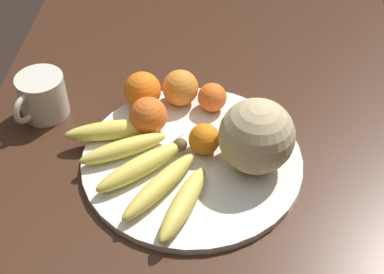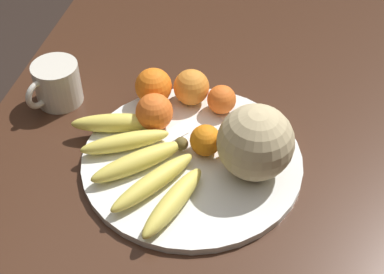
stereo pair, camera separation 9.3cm
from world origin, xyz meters
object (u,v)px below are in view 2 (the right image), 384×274
Objects in this scene: orange_back_right at (191,87)px; kitchen_table at (204,189)px; orange_back_left at (154,112)px; ceramic_mug at (57,84)px; produce_tag at (165,138)px; orange_front_left at (205,138)px; orange_mid_center at (222,100)px; fruit_bowl at (192,159)px; orange_front_right at (154,86)px; melon at (255,142)px; banana_bunch at (141,161)px.

kitchen_table is at bearing -158.49° from orange_back_right.
orange_back_left is (0.05, 0.11, 0.14)m from kitchen_table.
produce_tag is at bearing -108.85° from ceramic_mug.
orange_mid_center is (0.11, -0.01, -0.00)m from orange_front_left.
produce_tag is at bearing 59.05° from fruit_bowl.
melon is at bearing -124.45° from orange_front_right.
melon is 1.80× the size of orange_front_right.
produce_tag is 0.26m from ceramic_mug.
produce_tag is (-0.12, 0.03, -0.03)m from orange_back_right.
orange_back_left reaches higher than produce_tag.
orange_back_left is (0.05, 0.10, 0.01)m from orange_front_left.
produce_tag is at bearing 166.87° from orange_back_right.
orange_front_right is (0.15, 0.22, -0.03)m from melon.
orange_front_left is (0.02, -0.02, 0.04)m from fruit_bowl.
banana_bunch is 5.05× the size of orange_mid_center.
orange_front_left is 0.12m from orange_mid_center.
orange_back_left is at bearing 65.19° from kitchen_table.
banana_bunch is 0.11m from orange_back_left.
fruit_bowl is at bearing 139.63° from orange_front_left.
orange_front_left is (0.00, 0.00, 0.14)m from kitchen_table.
fruit_bowl is 0.16m from orange_back_right.
orange_back_right reaches higher than fruit_bowl.
orange_back_right is (0.15, 0.03, 0.04)m from fruit_bowl.
fruit_bowl is 0.13m from melon.
orange_back_left is (-0.07, -0.02, -0.00)m from orange_front_right.
banana_bunch is at bearing -178.51° from orange_back_left.
orange_back_left is (0.08, 0.20, -0.03)m from melon.
fruit_bowl is 0.05m from orange_front_left.
melon is 0.27m from orange_front_right.
fruit_bowl is at bearing -111.43° from ceramic_mug.
orange_back_left is 0.10m from orange_back_right.
banana_bunch is at bearing -155.36° from produce_tag.
orange_front_right is 0.60× the size of ceramic_mug.
melon is 1.85× the size of orange_back_right.
ceramic_mug reaches higher than kitchen_table.
orange_front_left is 0.34m from ceramic_mug.
melon is at bearing -106.48° from kitchen_table.
orange_front_right is (0.12, 0.13, 0.14)m from kitchen_table.
melon is 0.19m from produce_tag.
orange_front_left is at bearing -106.69° from ceramic_mug.
orange_back_left is (0.07, 0.09, 0.04)m from fruit_bowl.
melon is 0.22m from orange_back_right.
orange_mid_center is 0.33m from ceramic_mug.
produce_tag is at bearing -156.11° from orange_front_right.
orange_front_left reaches higher than produce_tag.
ceramic_mug reaches higher than orange_mid_center.
melon is 1.86× the size of orange_back_left.
melon is 2.32× the size of orange_mid_center.
fruit_bowl is 5.62× the size of orange_back_left.
orange_mid_center is 0.64× the size of produce_tag.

